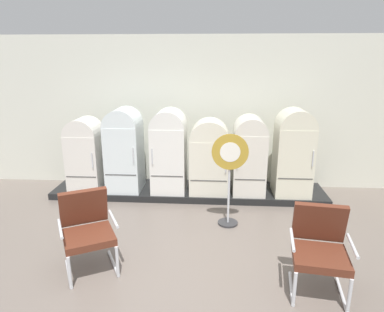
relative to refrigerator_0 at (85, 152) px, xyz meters
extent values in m
cube|color=#6A5F57|center=(1.94, -2.89, -0.88)|extent=(12.00, 10.00, 0.05)
cube|color=silver|center=(1.94, 0.77, 0.65)|extent=(11.76, 0.12, 2.99)
cube|color=#47443F|center=(1.94, 0.77, 1.79)|extent=(11.76, 0.07, 0.06)
cube|color=black|center=(1.94, 0.14, -0.79)|extent=(5.18, 0.95, 0.12)
cube|color=silver|center=(0.00, 0.00, -0.19)|extent=(0.60, 0.60, 1.08)
cylinder|color=silver|center=(0.00, 0.00, 0.35)|extent=(0.60, 0.59, 0.60)
cube|color=#383838|center=(0.00, -0.30, -0.38)|extent=(0.56, 0.01, 0.01)
cylinder|color=silver|center=(0.24, -0.31, -0.06)|extent=(0.02, 0.02, 0.28)
cube|color=white|center=(0.74, 0.04, -0.10)|extent=(0.62, 0.68, 1.25)
cylinder|color=white|center=(0.74, 0.04, 0.52)|extent=(0.62, 0.66, 0.62)
cube|color=#383838|center=(0.74, -0.30, -0.33)|extent=(0.57, 0.01, 0.01)
cylinder|color=silver|center=(0.99, -0.31, 0.05)|extent=(0.02, 0.02, 0.28)
cube|color=white|center=(1.59, 0.05, -0.11)|extent=(0.63, 0.69, 1.23)
cylinder|color=white|center=(1.59, 0.05, 0.51)|extent=(0.63, 0.68, 0.63)
cube|color=#383838|center=(1.59, -0.30, -0.33)|extent=(0.58, 0.01, 0.01)
cylinder|color=silver|center=(1.33, -0.31, 0.04)|extent=(0.02, 0.02, 0.28)
cube|color=silver|center=(2.34, 0.00, -0.22)|extent=(0.71, 0.60, 1.02)
cylinder|color=silver|center=(2.34, 0.00, 0.29)|extent=(0.71, 0.58, 0.71)
cube|color=#383838|center=(2.34, -0.30, -0.40)|extent=(0.66, 0.01, 0.01)
cylinder|color=silver|center=(2.64, -0.31, -0.09)|extent=(0.02, 0.02, 0.28)
cube|color=silver|center=(3.07, 0.04, -0.16)|extent=(0.58, 0.69, 1.15)
cylinder|color=silver|center=(3.07, 0.04, 0.42)|extent=(0.58, 0.68, 0.58)
cube|color=#383838|center=(3.07, -0.30, -0.36)|extent=(0.54, 0.01, 0.01)
cylinder|color=silver|center=(2.84, -0.31, -0.02)|extent=(0.02, 0.02, 0.28)
cube|color=beige|center=(3.86, 0.01, -0.10)|extent=(0.65, 0.62, 1.26)
cylinder|color=beige|center=(3.86, 0.01, 0.53)|extent=(0.65, 0.61, 0.65)
cube|color=#383838|center=(3.86, -0.30, -0.33)|extent=(0.60, 0.01, 0.01)
cylinder|color=silver|center=(4.12, -0.31, 0.05)|extent=(0.02, 0.02, 0.28)
cylinder|color=silver|center=(0.67, -2.55, -0.83)|extent=(0.32, 0.55, 0.04)
cylinder|color=silver|center=(0.80, -2.80, -0.63)|extent=(0.05, 0.05, 0.39)
cylinder|color=silver|center=(1.16, -2.30, -0.83)|extent=(0.32, 0.55, 0.04)
cylinder|color=silver|center=(1.29, -2.54, -0.63)|extent=(0.05, 0.05, 0.39)
cube|color=#5A2A1B|center=(0.92, -2.42, -0.39)|extent=(0.77, 0.76, 0.09)
cube|color=#5A2A1B|center=(0.78, -2.17, -0.10)|extent=(0.60, 0.43, 0.49)
cylinder|color=silver|center=(0.64, -2.57, -0.21)|extent=(0.26, 0.45, 0.04)
cylinder|color=silver|center=(1.19, -2.28, -0.21)|extent=(0.26, 0.45, 0.04)
cylinder|color=silver|center=(3.35, -2.64, -0.83)|extent=(0.12, 0.60, 0.04)
cylinder|color=silver|center=(3.31, -2.92, -0.63)|extent=(0.05, 0.05, 0.39)
cylinder|color=silver|center=(3.90, -2.72, -0.83)|extent=(0.12, 0.60, 0.04)
cylinder|color=silver|center=(3.86, -2.99, -0.63)|extent=(0.05, 0.05, 0.39)
cube|color=#5A2A1B|center=(3.62, -2.68, -0.39)|extent=(0.66, 0.62, 0.09)
cube|color=#5A2A1B|center=(3.66, -2.40, -0.10)|extent=(0.61, 0.25, 0.49)
cylinder|color=silver|center=(3.32, -2.64, -0.21)|extent=(0.10, 0.49, 0.04)
cylinder|color=silver|center=(3.93, -2.72, -0.21)|extent=(0.10, 0.49, 0.04)
cylinder|color=#2D2D30|center=(2.67, -1.06, -0.84)|extent=(0.32, 0.32, 0.03)
cylinder|color=silver|center=(2.67, -1.06, -0.23)|extent=(0.04, 0.04, 1.18)
cylinder|color=#AE882B|center=(2.67, -1.08, 0.36)|extent=(0.56, 0.02, 0.56)
cylinder|color=white|center=(2.67, -1.10, 0.36)|extent=(0.31, 0.00, 0.31)
camera|label=1|loc=(2.44, -6.12, 1.75)|focal=32.38mm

